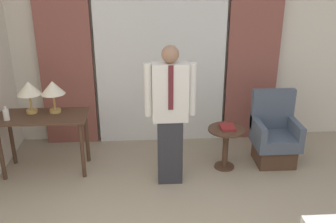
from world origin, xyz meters
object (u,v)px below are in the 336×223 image
at_px(table_lamp_left, 29,89).
at_px(desk, 43,125).
at_px(table_lamp_right, 53,89).
at_px(side_table, 226,141).
at_px(bottle_near_edge, 6,114).
at_px(book, 227,127).
at_px(armchair, 274,137).
at_px(person, 170,111).

bearing_deg(table_lamp_left, desk, -33.88).
xyz_separation_m(table_lamp_right, side_table, (2.12, -0.18, -0.68)).
relative_size(bottle_near_edge, side_table, 0.31).
bearing_deg(book, desk, 178.14).
xyz_separation_m(desk, book, (2.28, -0.07, -0.06)).
bearing_deg(desk, table_lamp_left, 146.12).
bearing_deg(bottle_near_edge, table_lamp_left, 43.48).
xyz_separation_m(desk, table_lamp_left, (-0.14, 0.10, 0.43)).
bearing_deg(side_table, table_lamp_right, 175.09).
distance_m(table_lamp_right, armchair, 2.89).
distance_m(side_table, book, 0.19).
relative_size(person, armchair, 1.75).
bearing_deg(desk, armchair, 0.79).
height_order(table_lamp_left, table_lamp_right, same).
bearing_deg(desk, table_lamp_right, 33.88).
bearing_deg(armchair, desk, -179.21).
relative_size(table_lamp_left, side_table, 0.73).
bearing_deg(bottle_near_edge, table_lamp_right, 22.99).
bearing_deg(desk, bottle_near_edge, -161.74).
relative_size(desk, bottle_near_edge, 6.40).
bearing_deg(side_table, table_lamp_left, 175.67).
bearing_deg(table_lamp_right, table_lamp_left, 180.00).
bearing_deg(person, armchair, 16.33).
xyz_separation_m(table_lamp_right, bottle_near_edge, (-0.52, -0.22, -0.23)).
bearing_deg(person, table_lamp_left, 164.51).
height_order(person, book, person).
xyz_separation_m(armchair, book, (-0.66, -0.11, 0.22)).
height_order(table_lamp_left, person, person).
bearing_deg(side_table, bottle_near_edge, -179.20).
height_order(side_table, book, book).
xyz_separation_m(bottle_near_edge, person, (1.91, -0.25, 0.09)).
height_order(desk, person, person).
distance_m(desk, person, 1.61).
relative_size(table_lamp_left, book, 1.84).
height_order(table_lamp_left, bottle_near_edge, table_lamp_left).
xyz_separation_m(desk, person, (1.54, -0.37, 0.29)).
distance_m(desk, armchair, 2.95).
bearing_deg(table_lamp_right, desk, -146.12).
xyz_separation_m(table_lamp_right, armchair, (2.80, -0.06, -0.71)).
relative_size(table_lamp_right, bottle_near_edge, 2.37).
relative_size(table_lamp_right, side_table, 0.73).
relative_size(desk, side_table, 1.98).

